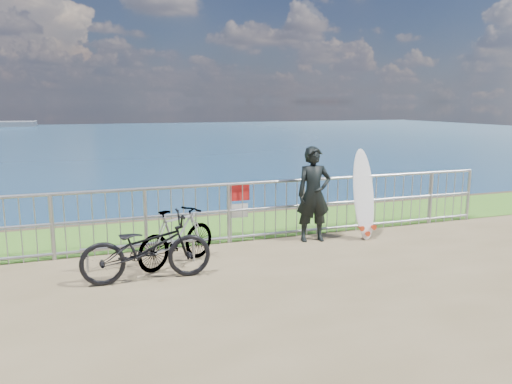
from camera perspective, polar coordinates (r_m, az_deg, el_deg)
name	(u,v)px	position (r m, az deg, el deg)	size (l,w,h in m)	color
grass_strip	(237,226)	(10.45, -2.23, -3.93)	(120.00, 120.00, 0.00)	#3A7720
railing	(255,210)	(9.31, -0.12, -2.09)	(10.06, 0.10, 1.13)	#9A9DA3
surfer	(314,194)	(9.29, 6.61, -0.25)	(0.65, 0.42, 1.77)	black
surfboard	(364,198)	(9.63, 12.22, -0.62)	(0.46, 0.42, 1.72)	white
bicycle_near	(147,248)	(7.42, -12.40, -6.24)	(0.65, 1.88, 0.99)	black
bicycle_far	(177,237)	(8.03, -9.02, -5.07)	(0.44, 1.54, 0.93)	black
bike_rack	(142,247)	(8.10, -12.92, -6.16)	(1.85, 0.05, 0.38)	#9A9DA3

